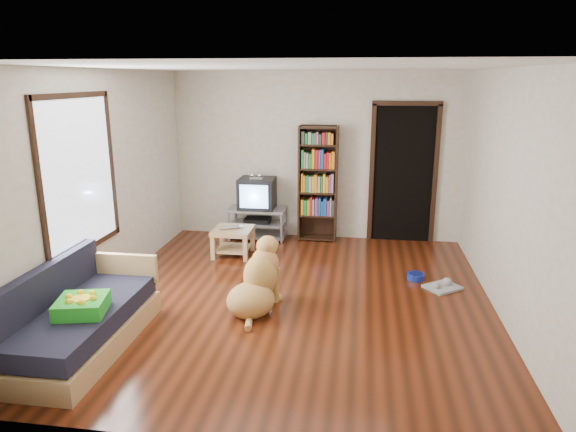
# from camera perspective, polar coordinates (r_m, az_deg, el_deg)

# --- Properties ---
(ground) EXTENTS (5.00, 5.00, 0.00)m
(ground) POSITION_cam_1_polar(r_m,az_deg,el_deg) (6.06, 0.71, -9.20)
(ground) COLOR #59220F
(ground) RESTS_ON ground
(ceiling) EXTENTS (5.00, 5.00, 0.00)m
(ceiling) POSITION_cam_1_polar(r_m,az_deg,el_deg) (5.52, 0.80, 16.20)
(ceiling) COLOR white
(ceiling) RESTS_ON ground
(wall_back) EXTENTS (4.50, 0.00, 4.50)m
(wall_back) POSITION_cam_1_polar(r_m,az_deg,el_deg) (8.10, 3.13, 6.60)
(wall_back) COLOR beige
(wall_back) RESTS_ON ground
(wall_front) EXTENTS (4.50, 0.00, 4.50)m
(wall_front) POSITION_cam_1_polar(r_m,az_deg,el_deg) (3.29, -5.12, -6.24)
(wall_front) COLOR beige
(wall_front) RESTS_ON ground
(wall_left) EXTENTS (0.00, 5.00, 5.00)m
(wall_left) POSITION_cam_1_polar(r_m,az_deg,el_deg) (6.35, -19.85, 3.36)
(wall_left) COLOR beige
(wall_left) RESTS_ON ground
(wall_right) EXTENTS (0.00, 5.00, 5.00)m
(wall_right) POSITION_cam_1_polar(r_m,az_deg,el_deg) (5.80, 23.36, 1.98)
(wall_right) COLOR beige
(wall_right) RESTS_ON ground
(green_cushion) EXTENTS (0.51, 0.51, 0.14)m
(green_cushion) POSITION_cam_1_polar(r_m,az_deg,el_deg) (5.09, -21.92, -9.21)
(green_cushion) COLOR green
(green_cushion) RESTS_ON sofa
(laptop) EXTENTS (0.40, 0.35, 0.03)m
(laptop) POSITION_cam_1_polar(r_m,az_deg,el_deg) (7.38, -6.21, -1.37)
(laptop) COLOR silver
(laptop) RESTS_ON coffee_table
(dog_bowl) EXTENTS (0.22, 0.22, 0.08)m
(dog_bowl) POSITION_cam_1_polar(r_m,az_deg,el_deg) (6.80, 14.01, -6.54)
(dog_bowl) COLOR navy
(dog_bowl) RESTS_ON ground
(grey_rag) EXTENTS (0.51, 0.50, 0.03)m
(grey_rag) POSITION_cam_1_polar(r_m,az_deg,el_deg) (6.61, 16.79, -7.59)
(grey_rag) COLOR gray
(grey_rag) RESTS_ON ground
(window) EXTENTS (0.03, 1.46, 1.70)m
(window) POSITION_cam_1_polar(r_m,az_deg,el_deg) (5.88, -22.15, 4.25)
(window) COLOR white
(window) RESTS_ON wall_left
(doorway) EXTENTS (1.03, 0.05, 2.19)m
(doorway) POSITION_cam_1_polar(r_m,az_deg,el_deg) (8.09, 12.69, 4.95)
(doorway) COLOR black
(doorway) RESTS_ON wall_back
(tv_stand) EXTENTS (0.90, 0.45, 0.50)m
(tv_stand) POSITION_cam_1_polar(r_m,az_deg,el_deg) (8.20, -3.41, -0.67)
(tv_stand) COLOR #99999E
(tv_stand) RESTS_ON ground
(crt_tv) EXTENTS (0.55, 0.52, 0.58)m
(crt_tv) POSITION_cam_1_polar(r_m,az_deg,el_deg) (8.11, -3.43, 2.60)
(crt_tv) COLOR black
(crt_tv) RESTS_ON tv_stand
(bookshelf) EXTENTS (0.60, 0.30, 1.80)m
(bookshelf) POSITION_cam_1_polar(r_m,az_deg,el_deg) (7.99, 3.36, 4.30)
(bookshelf) COLOR black
(bookshelf) RESTS_ON ground
(sofa) EXTENTS (0.80, 1.80, 0.80)m
(sofa) POSITION_cam_1_polar(r_m,az_deg,el_deg) (5.34, -22.19, -10.80)
(sofa) COLOR tan
(sofa) RESTS_ON ground
(coffee_table) EXTENTS (0.55, 0.55, 0.40)m
(coffee_table) POSITION_cam_1_polar(r_m,az_deg,el_deg) (7.44, -6.13, -2.29)
(coffee_table) COLOR tan
(coffee_table) RESTS_ON ground
(dog) EXTENTS (0.68, 1.00, 0.82)m
(dog) POSITION_cam_1_polar(r_m,az_deg,el_deg) (5.71, -3.40, -7.50)
(dog) COLOR #B39644
(dog) RESTS_ON ground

